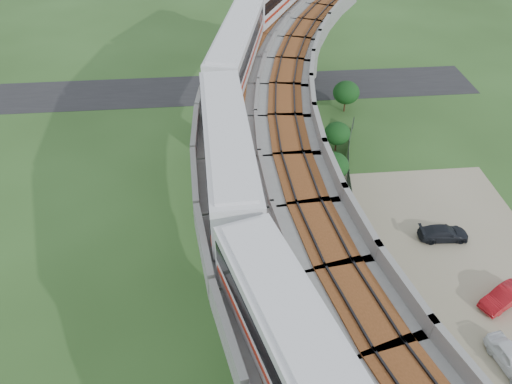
# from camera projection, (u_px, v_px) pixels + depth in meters

# --- Properties ---
(ground) EXTENTS (160.00, 160.00, 0.00)m
(ground) POSITION_uv_depth(u_px,v_px,m) (259.00, 264.00, 39.40)
(ground) COLOR #29471C
(ground) RESTS_ON ground
(dirt_lot) EXTENTS (18.00, 26.00, 0.04)m
(dirt_lot) POSITION_uv_depth(u_px,v_px,m) (440.00, 271.00, 38.82)
(dirt_lot) COLOR gray
(dirt_lot) RESTS_ON ground
(asphalt_road) EXTENTS (60.00, 8.00, 0.03)m
(asphalt_road) POSITION_uv_depth(u_px,v_px,m) (237.00, 89.00, 62.68)
(asphalt_road) COLOR #232326
(asphalt_road) RESTS_ON ground
(viaduct) EXTENTS (19.58, 73.98, 11.40)m
(viaduct) POSITION_uv_depth(u_px,v_px,m) (316.00, 169.00, 34.00)
(viaduct) COLOR #99968E
(viaduct) RESTS_ON ground
(metro_train) EXTENTS (12.97, 61.11, 3.64)m
(metro_train) POSITION_uv_depth(u_px,v_px,m) (261.00, 94.00, 35.53)
(metro_train) COLOR silver
(metro_train) RESTS_ON ground
(fence) EXTENTS (3.87, 38.73, 1.50)m
(fence) POSITION_uv_depth(u_px,v_px,m) (381.00, 249.00, 39.62)
(fence) COLOR #2D382D
(fence) RESTS_ON ground
(tree_0) EXTENTS (3.03, 3.03, 3.72)m
(tree_0) POSITION_uv_depth(u_px,v_px,m) (346.00, 92.00, 56.73)
(tree_0) COLOR #382314
(tree_0) RESTS_ON ground
(tree_1) EXTENTS (2.70, 2.70, 3.22)m
(tree_1) POSITION_uv_depth(u_px,v_px,m) (337.00, 133.00, 50.60)
(tree_1) COLOR #382314
(tree_1) RESTS_ON ground
(tree_2) EXTENTS (2.89, 2.89, 3.31)m
(tree_2) POSITION_uv_depth(u_px,v_px,m) (333.00, 166.00, 46.21)
(tree_2) COLOR #382314
(tree_2) RESTS_ON ground
(tree_3) EXTENTS (2.78, 2.78, 3.43)m
(tree_3) POSITION_uv_depth(u_px,v_px,m) (327.00, 211.00, 41.02)
(tree_3) COLOR #382314
(tree_3) RESTS_ON ground
(tree_4) EXTENTS (2.92, 2.92, 3.23)m
(tree_4) POSITION_uv_depth(u_px,v_px,m) (347.00, 248.00, 38.02)
(tree_4) COLOR #382314
(tree_4) RESTS_ON ground
(tree_5) EXTENTS (1.94, 1.94, 3.20)m
(tree_5) POSITION_uv_depth(u_px,v_px,m) (381.00, 326.00, 32.01)
(tree_5) COLOR #382314
(tree_5) RESTS_ON ground
(car_white) EXTENTS (2.31, 4.22, 1.36)m
(car_white) POSITION_uv_depth(u_px,v_px,m) (512.00, 359.00, 31.99)
(car_white) COLOR white
(car_white) RESTS_ON dirt_lot
(car_red) EXTENTS (4.27, 3.09, 1.34)m
(car_red) POSITION_uv_depth(u_px,v_px,m) (504.00, 297.00, 35.96)
(car_red) COLOR #A80F17
(car_red) RESTS_ON dirt_lot
(car_dark) EXTENTS (4.20, 1.87, 1.20)m
(car_dark) POSITION_uv_depth(u_px,v_px,m) (444.00, 233.00, 41.25)
(car_dark) COLOR black
(car_dark) RESTS_ON dirt_lot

